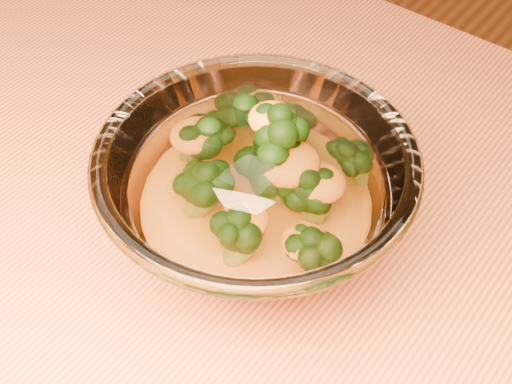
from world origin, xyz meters
TOP-DOWN VIEW (x-y plane):
  - table at (0.00, 0.00)m, footprint 1.20×0.80m
  - glass_bowl at (0.04, 0.04)m, footprint 0.23×0.23m
  - cheese_sauce at (0.04, 0.04)m, footprint 0.12×0.12m
  - broccoli_heap at (0.03, 0.06)m, footprint 0.16×0.15m

SIDE VIEW (x-z plane):
  - table at x=0.00m, z-range 0.28..1.03m
  - cheese_sauce at x=0.04m, z-range 0.76..0.80m
  - glass_bowl at x=0.04m, z-range 0.75..0.86m
  - broccoli_heap at x=0.03m, z-range 0.78..0.86m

